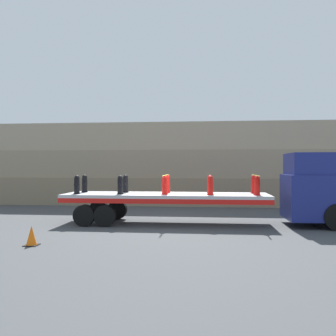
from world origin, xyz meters
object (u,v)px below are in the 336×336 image
at_px(truck_cab, 318,190).
at_px(traffic_cone, 32,236).
at_px(fire_hydrant_red_near_4, 257,186).
at_px(flatbed_trailer, 151,200).
at_px(fire_hydrant_black_far_1, 125,184).
at_px(fire_hydrant_red_near_3, 210,186).
at_px(fire_hydrant_black_near_0, 77,185).
at_px(fire_hydrant_red_near_2, 165,185).
at_px(fire_hydrant_black_near_1, 120,185).
at_px(fire_hydrant_black_far_0, 85,184).
at_px(fire_hydrant_red_far_2, 167,184).
at_px(fire_hydrant_red_far_3, 210,184).
at_px(fire_hydrant_red_far_4, 254,185).

xyz_separation_m(truck_cab, traffic_cone, (-10.33, -5.01, -1.23)).
height_order(fire_hydrant_red_near_4, traffic_cone, fire_hydrant_red_near_4).
relative_size(flatbed_trailer, fire_hydrant_red_near_4, 10.99).
height_order(truck_cab, fire_hydrant_black_far_1, truck_cab).
bearing_deg(fire_hydrant_black_far_1, truck_cab, -3.57).
relative_size(fire_hydrant_red_near_3, fire_hydrant_red_near_4, 1.00).
distance_m(fire_hydrant_black_near_0, fire_hydrant_red_near_2, 3.90).
xyz_separation_m(fire_hydrant_black_far_1, fire_hydrant_red_near_4, (5.85, -1.06, 0.00)).
xyz_separation_m(fire_hydrant_black_near_1, fire_hydrant_red_near_4, (5.85, 0.00, 0.00)).
distance_m(fire_hydrant_red_near_3, traffic_cone, 7.43).
distance_m(fire_hydrant_red_near_2, traffic_cone, 6.04).
bearing_deg(fire_hydrant_black_near_1, truck_cab, 3.57).
bearing_deg(fire_hydrant_red_near_4, fire_hydrant_black_far_0, 172.27).
bearing_deg(fire_hydrant_red_near_4, fire_hydrant_red_far_2, 164.81).
relative_size(fire_hydrant_red_far_3, fire_hydrant_red_far_4, 1.00).
bearing_deg(fire_hydrant_red_far_3, fire_hydrant_red_near_3, -90.00).
distance_m(truck_cab, fire_hydrant_black_near_1, 8.50).
bearing_deg(truck_cab, fire_hydrant_red_near_2, -175.37).
xyz_separation_m(fire_hydrant_red_far_3, fire_hydrant_red_far_4, (1.95, 0.00, 0.00)).
xyz_separation_m(fire_hydrant_black_far_1, fire_hydrant_red_near_3, (3.90, -1.06, 0.00)).
bearing_deg(truck_cab, fire_hydrant_red_far_4, 168.63).
bearing_deg(fire_hydrant_red_near_2, fire_hydrant_red_near_3, 0.00).
distance_m(fire_hydrant_black_near_0, fire_hydrant_red_near_4, 7.80).
height_order(truck_cab, traffic_cone, truck_cab).
relative_size(fire_hydrant_black_near_0, fire_hydrant_red_far_2, 1.00).
bearing_deg(fire_hydrant_red_near_4, fire_hydrant_black_near_0, 180.00).
bearing_deg(fire_hydrant_red_far_2, fire_hydrant_black_far_1, 180.00).
distance_m(fire_hydrant_red_near_2, fire_hydrant_red_near_3, 1.95).
distance_m(truck_cab, fire_hydrant_black_near_0, 10.44).
bearing_deg(fire_hydrant_red_far_2, fire_hydrant_black_near_0, -164.81).
relative_size(fire_hydrant_black_near_1, fire_hydrant_red_far_3, 1.00).
bearing_deg(fire_hydrant_black_near_0, fire_hydrant_red_far_3, 10.26).
relative_size(truck_cab, fire_hydrant_black_near_1, 3.79).
height_order(fire_hydrant_red_near_3, traffic_cone, fire_hydrant_red_near_3).
bearing_deg(fire_hydrant_red_near_4, truck_cab, 11.37).
height_order(fire_hydrant_red_far_2, fire_hydrant_red_far_4, same).
bearing_deg(fire_hydrant_red_near_2, fire_hydrant_red_far_4, 15.19).
bearing_deg(fire_hydrant_red_near_2, fire_hydrant_black_far_1, 151.50).
bearing_deg(fire_hydrant_red_far_4, traffic_cone, -144.30).
xyz_separation_m(fire_hydrant_red_near_2, fire_hydrant_red_far_3, (1.95, 1.06, 0.00)).
bearing_deg(fire_hydrant_red_far_3, fire_hydrant_black_far_1, 180.00).
height_order(truck_cab, fire_hydrant_red_far_4, truck_cab).
bearing_deg(truck_cab, fire_hydrant_black_far_0, 177.09).
distance_m(flatbed_trailer, fire_hydrant_black_near_0, 3.32).
relative_size(fire_hydrant_black_near_0, fire_hydrant_red_near_3, 1.00).
distance_m(fire_hydrant_black_near_1, fire_hydrant_red_near_4, 5.85).
relative_size(flatbed_trailer, fire_hydrant_red_near_2, 10.99).
relative_size(flatbed_trailer, fire_hydrant_red_far_4, 10.99).
distance_m(fire_hydrant_black_far_1, fire_hydrant_red_far_4, 5.85).
distance_m(flatbed_trailer, fire_hydrant_red_far_4, 4.66).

